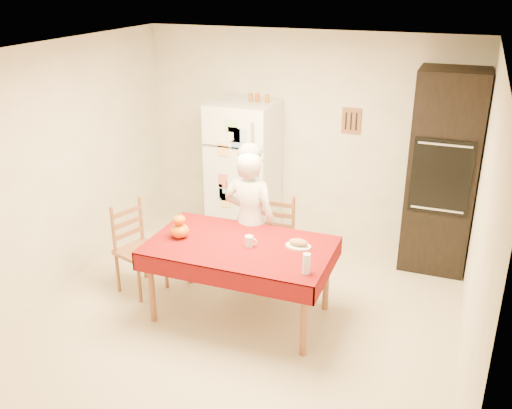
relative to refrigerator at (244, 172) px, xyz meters
The scene contains 17 objects.
floor 2.16m from the refrigerator, 70.93° to the right, with size 4.50×4.50×0.00m, color #C7B590.
room_shell 2.13m from the refrigerator, 70.89° to the right, with size 4.02×4.52×2.51m.
refrigerator is the anchor object (origin of this frame).
oven_cabinet 2.29m from the refrigerator, ahead, with size 0.70×0.62×2.20m.
dining_table 1.81m from the refrigerator, 69.30° to the right, with size 1.70×1.00×0.76m.
chair_far 1.21m from the refrigerator, 52.66° to the right, with size 0.43×0.41×0.95m.
chair_left 1.72m from the refrigerator, 109.42° to the right, with size 0.51×0.52×0.95m.
seated_woman 1.30m from the refrigerator, 65.46° to the right, with size 0.56×0.36×1.52m, color silver.
coffee_mug 1.84m from the refrigerator, 66.68° to the right, with size 0.08×0.08×0.10m, color silver.
pumpkin_lower 1.75m from the refrigerator, 88.47° to the right, with size 0.18×0.18×0.13m, color #D74405.
pumpkin_upper 1.75m from the refrigerator, 88.47° to the right, with size 0.12×0.12×0.09m, color #E34805.
wine_glass 2.41m from the refrigerator, 55.68° to the right, with size 0.07×0.07×0.18m, color white.
bread_plate 1.94m from the refrigerator, 53.29° to the right, with size 0.24×0.24×0.02m, color white.
bread_loaf 1.94m from the refrigerator, 53.29° to the right, with size 0.18×0.10×0.06m, color #9A714C.
spice_jar_left 0.90m from the refrigerator, 34.91° to the left, with size 0.05×0.05×0.10m, color brown.
spice_jar_mid 0.91m from the refrigerator, 18.01° to the left, with size 0.05×0.05×0.10m, color brown.
spice_jar_right 0.94m from the refrigerator, 10.38° to the left, with size 0.05×0.05×0.10m, color #94571A.
Camera 1 is at (1.80, -4.18, 3.11)m, focal length 40.00 mm.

